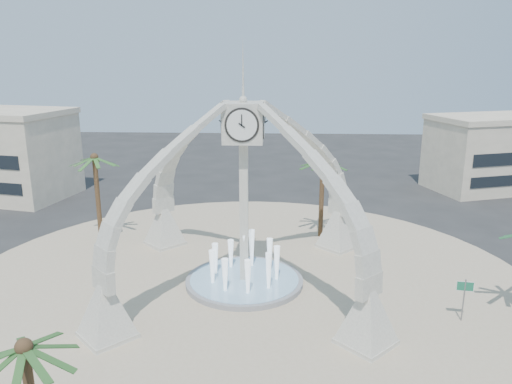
{
  "coord_description": "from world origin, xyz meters",
  "views": [
    {
      "loc": [
        2.3,
        -31.19,
        15.0
      ],
      "look_at": [
        0.7,
        2.0,
        6.0
      ],
      "focal_mm": 35.0,
      "sensor_mm": 36.0,
      "label": 1
    }
  ],
  "objects_px": {
    "fountain": "(244,280)",
    "palm_west": "(94,159)",
    "clock_tower": "(244,193)",
    "palm_north": "(323,161)",
    "street_sign": "(465,292)",
    "palm_south": "(24,349)"
  },
  "relations": [
    {
      "from": "fountain",
      "to": "palm_west",
      "type": "distance_m",
      "value": 16.23
    },
    {
      "from": "clock_tower",
      "to": "palm_north",
      "type": "bearing_deg",
      "value": 58.63
    },
    {
      "from": "palm_north",
      "to": "clock_tower",
      "type": "bearing_deg",
      "value": -121.37
    },
    {
      "from": "fountain",
      "to": "street_sign",
      "type": "height_order",
      "value": "fountain"
    },
    {
      "from": "palm_south",
      "to": "street_sign",
      "type": "bearing_deg",
      "value": 33.2
    },
    {
      "from": "palm_north",
      "to": "palm_south",
      "type": "bearing_deg",
      "value": -114.34
    },
    {
      "from": "clock_tower",
      "to": "palm_west",
      "type": "relative_size",
      "value": 2.25
    },
    {
      "from": "palm_north",
      "to": "palm_south",
      "type": "distance_m",
      "value": 29.2
    },
    {
      "from": "clock_tower",
      "to": "street_sign",
      "type": "height_order",
      "value": "clock_tower"
    },
    {
      "from": "palm_west",
      "to": "clock_tower",
      "type": "bearing_deg",
      "value": -31.07
    },
    {
      "from": "palm_west",
      "to": "palm_south",
      "type": "xyz_separation_m",
      "value": [
        6.49,
        -24.53,
        -1.49
      ]
    },
    {
      "from": "clock_tower",
      "to": "palm_south",
      "type": "distance_m",
      "value": 18.02
    },
    {
      "from": "palm_north",
      "to": "palm_south",
      "type": "relative_size",
      "value": 1.18
    },
    {
      "from": "clock_tower",
      "to": "palm_west",
      "type": "bearing_deg",
      "value": 148.93
    },
    {
      "from": "palm_south",
      "to": "street_sign",
      "type": "height_order",
      "value": "palm_south"
    },
    {
      "from": "clock_tower",
      "to": "palm_south",
      "type": "xyz_separation_m",
      "value": [
        -6.13,
        -16.92,
        -0.9
      ]
    },
    {
      "from": "clock_tower",
      "to": "fountain",
      "type": "height_order",
      "value": "clock_tower"
    },
    {
      "from": "palm_west",
      "to": "palm_north",
      "type": "bearing_deg",
      "value": 6.35
    },
    {
      "from": "street_sign",
      "to": "clock_tower",
      "type": "bearing_deg",
      "value": 169.66
    },
    {
      "from": "clock_tower",
      "to": "palm_north",
      "type": "xyz_separation_m",
      "value": [
        5.89,
        9.67,
        0.14
      ]
    },
    {
      "from": "clock_tower",
      "to": "fountain",
      "type": "bearing_deg",
      "value": 90.0
    },
    {
      "from": "street_sign",
      "to": "palm_west",
      "type": "bearing_deg",
      "value": 163.12
    }
  ]
}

